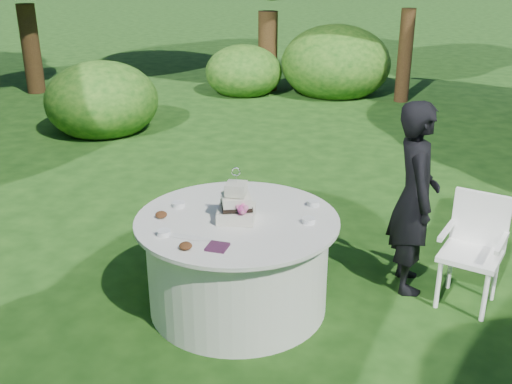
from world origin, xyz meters
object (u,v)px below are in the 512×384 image
cake (236,206)px  chair (475,242)px  guest (415,198)px  napkins (217,247)px  table (238,262)px

cake → chair: bearing=20.4°
guest → chair: bearing=-113.8°
napkins → chair: size_ratio=0.16×
table → cake: size_ratio=3.76×
guest → table: size_ratio=1.03×
guest → chair: (0.49, -0.10, -0.28)m
table → chair: 1.88m
napkins → chair: chair is taller
napkins → cake: (-0.02, 0.48, 0.10)m
cake → table: bearing=102.2°
cake → napkins: bearing=-87.6°
table → chair: chair is taller
table → napkins: bearing=-87.0°
guest → cake: bearing=107.8°
guest → chair: guest is taller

